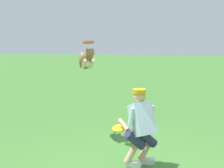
{
  "coord_description": "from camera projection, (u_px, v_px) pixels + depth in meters",
  "views": [
    {
      "loc": [
        -0.29,
        5.16,
        2.21
      ],
      "look_at": [
        0.54,
        -1.15,
        1.27
      ],
      "focal_mm": 55.91,
      "sensor_mm": 36.0,
      "label": 1
    }
  ],
  "objects": [
    {
      "name": "person",
      "position": [
        141.0,
        125.0,
        5.75
      ],
      "size": [
        0.71,
        0.56,
        1.29
      ],
      "rotation": [
        0.0,
        0.0,
        -0.9
      ],
      "color": "silver",
      "rests_on": "ground_plane"
    },
    {
      "name": "dog",
      "position": [
        87.0,
        60.0,
        7.2
      ],
      "size": [
        0.52,
        1.0,
        0.56
      ],
      "rotation": [
        0.0,
        0.0,
        1.96
      ],
      "color": "brown"
    },
    {
      "name": "frisbee_flying",
      "position": [
        88.0,
        42.0,
        6.77
      ],
      "size": [
        0.33,
        0.32,
        0.09
      ],
      "primitive_type": "cylinder",
      "rotation": [
        0.19,
        -0.12,
        0.97
      ],
      "color": "#DD5425"
    },
    {
      "name": "frisbee_held",
      "position": [
        119.0,
        128.0,
        5.89
      ],
      "size": [
        0.32,
        0.31,
        0.12
      ],
      "primitive_type": "cylinder",
      "rotation": [
        0.23,
        0.2,
        2.14
      ],
      "color": "yellow",
      "rests_on": "person"
    }
  ]
}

